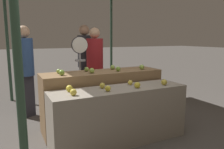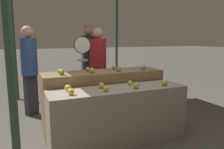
{
  "view_description": "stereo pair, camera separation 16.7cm",
  "coord_description": "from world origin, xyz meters",
  "px_view_note": "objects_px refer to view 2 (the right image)",
  "views": [
    {
      "loc": [
        -1.44,
        -2.66,
        1.5
      ],
      "look_at": [
        0.02,
        0.3,
        0.95
      ],
      "focal_mm": 35.0,
      "sensor_mm": 36.0,
      "label": 1
    },
    {
      "loc": [
        -1.29,
        -2.73,
        1.5
      ],
      "look_at": [
        0.02,
        0.3,
        0.95
      ],
      "focal_mm": 35.0,
      "sensor_mm": 36.0,
      "label": 2
    }
  ],
  "objects_px": {
    "person_vendor_at_scale": "(98,62)",
    "produce_scale": "(83,58)",
    "person_customer_left": "(29,64)",
    "person_customer_right": "(89,57)"
  },
  "relations": [
    {
      "from": "person_vendor_at_scale",
      "to": "person_customer_left",
      "type": "distance_m",
      "value": 1.37
    },
    {
      "from": "person_vendor_at_scale",
      "to": "person_customer_left",
      "type": "bearing_deg",
      "value": 26.15
    },
    {
      "from": "person_vendor_at_scale",
      "to": "produce_scale",
      "type": "bearing_deg",
      "value": 66.24
    },
    {
      "from": "person_vendor_at_scale",
      "to": "person_customer_right",
      "type": "bearing_deg",
      "value": -57.99
    },
    {
      "from": "person_customer_right",
      "to": "person_vendor_at_scale",
      "type": "bearing_deg",
      "value": 99.27
    },
    {
      "from": "person_vendor_at_scale",
      "to": "person_customer_right",
      "type": "xyz_separation_m",
      "value": [
        -0.03,
        0.55,
        0.06
      ]
    },
    {
      "from": "produce_scale",
      "to": "person_vendor_at_scale",
      "type": "height_order",
      "value": "person_vendor_at_scale"
    },
    {
      "from": "produce_scale",
      "to": "person_customer_left",
      "type": "xyz_separation_m",
      "value": [
        -0.94,
        0.39,
        -0.11
      ]
    },
    {
      "from": "produce_scale",
      "to": "person_customer_right",
      "type": "distance_m",
      "value": 0.97
    },
    {
      "from": "person_customer_left",
      "to": "person_customer_right",
      "type": "bearing_deg",
      "value": 172.04
    }
  ]
}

